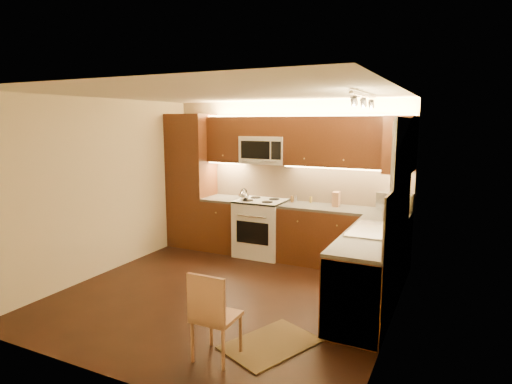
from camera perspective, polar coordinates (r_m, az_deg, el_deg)
The scene contains 37 objects.
floor at distance 5.62m, azimuth -3.92°, elevation -13.41°, with size 4.00×4.00×0.01m, color black.
ceiling at distance 5.20m, azimuth -4.24°, elevation 12.94°, with size 4.00×4.00×0.01m, color beige.
wall_back at distance 7.05m, azimuth 4.03°, elevation 1.81°, with size 4.00×0.01×2.50m, color beige.
wall_front at distance 3.71m, azimuth -19.70°, elevation -5.60°, with size 4.00×0.01×2.50m, color beige.
wall_left at distance 6.49m, azimuth -19.60°, elevation 0.63°, with size 0.01×4.00×2.50m, color beige.
wall_right at distance 4.62m, azimuth 17.99°, elevation -2.62°, with size 0.01×4.00×2.50m, color beige.
pantry at distance 7.57m, azimuth -8.51°, elevation 1.49°, with size 0.70×0.60×2.30m, color #40200D.
base_cab_back_left at distance 7.36m, azimuth -4.11°, elevation -4.37°, with size 0.62×0.60×0.86m, color #40200D.
counter_back_left at distance 7.27m, azimuth -4.15°, elevation -0.92°, with size 0.62×0.60×0.04m, color #33312E.
base_cab_back_right at distance 6.62m, azimuth 11.41°, elevation -6.11°, with size 1.92×0.60×0.86m, color #40200D.
counter_back_right at distance 6.51m, azimuth 11.54°, elevation -2.29°, with size 1.92×0.60×0.04m, color #33312E.
base_cab_right at distance 5.27m, azimuth 14.87°, elevation -10.28°, with size 0.60×2.00×0.86m, color #40200D.
counter_right at distance 5.14m, azimuth 15.08°, elevation -5.54°, with size 0.60×2.00×0.04m, color #33312E.
dishwasher at distance 4.63m, azimuth 13.16°, elevation -13.03°, with size 0.58×0.60×0.84m, color silver.
backsplash_back at distance 6.93m, azimuth 6.69°, elevation 1.22°, with size 3.30×0.02×0.60m, color tan.
backsplash_right at distance 5.02m, azimuth 18.48°, elevation -2.29°, with size 0.02×2.00×0.60m, color tan.
upper_cab_back_left at distance 7.27m, azimuth -3.75°, elevation 6.98°, with size 0.62×0.35×0.75m, color #40200D.
upper_cab_back_right at distance 6.51m, azimuth 12.10°, elevation 6.53°, with size 1.92×0.35×0.75m, color #40200D.
upper_cab_bridge at distance 6.95m, azimuth 1.25°, elevation 8.71°, with size 0.76×0.35×0.31m, color #40200D.
upper_cab_right_corner at distance 5.95m, azimuth 18.50°, elevation 6.01°, with size 0.35×0.50×0.75m, color #40200D.
stove at distance 7.02m, azimuth 0.69°, elevation -4.76°, with size 0.76×0.65×0.92m, color silver, non-canonical shape.
microwave at distance 6.95m, azimuth 1.18°, elevation 5.61°, with size 0.76×0.38×0.44m, color silver, non-canonical shape.
window_frame at distance 5.11m, azimuth 18.88°, elevation 2.42°, with size 0.03×1.44×1.24m, color silver.
window_blinds at distance 5.11m, azimuth 18.66°, elevation 2.43°, with size 0.02×1.36×1.16m, color silver.
sink at distance 5.26m, azimuth 15.43°, elevation -4.15°, with size 0.52×0.86×0.15m, color silver, non-canonical shape.
faucet at distance 5.22m, azimuth 17.41°, elevation -3.51°, with size 0.20×0.04×0.30m, color silver, non-canonical shape.
track_light_bar at distance 5.01m, azimuth 14.14°, elevation 12.37°, with size 0.04×1.20×0.03m, color silver.
kettle at distance 6.89m, azimuth -1.64°, elevation -0.31°, with size 0.17×0.17×0.20m, color silver, non-canonical shape.
toaster_oven at distance 6.49m, azimuth 18.07°, elevation -1.24°, with size 0.44×0.33×0.26m, color silver.
knife_block at distance 6.62m, azimuth 10.61°, elevation -0.93°, with size 0.10×0.16×0.22m, color #AE734E.
spice_jar_a at distance 6.87m, azimuth 5.14°, elevation -0.93°, with size 0.05×0.05×0.10m, color silver.
spice_jar_b at distance 6.86m, azimuth 4.83°, elevation -0.93°, with size 0.04×0.04×0.10m, color brown.
spice_jar_c at distance 6.92m, azimuth 5.35°, elevation -0.88°, with size 0.05×0.05×0.10m, color silver.
spice_jar_d at distance 6.85m, azimuth 7.31°, elevation -1.01°, with size 0.04×0.04×0.10m, color olive.
soap_bottle at distance 5.58m, azimuth 18.08°, elevation -3.30°, with size 0.08×0.09×0.19m, color silver.
rug at distance 4.48m, azimuth 1.97°, elevation -19.54°, with size 0.61×0.91×0.01m, color black.
dining_chair at distance 4.10m, azimuth -5.28°, elevation -15.87°, with size 0.38×0.38×0.85m, color #AE734E, non-canonical shape.
Camera 1 is at (2.59, -4.49, 2.17)m, focal length 30.08 mm.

